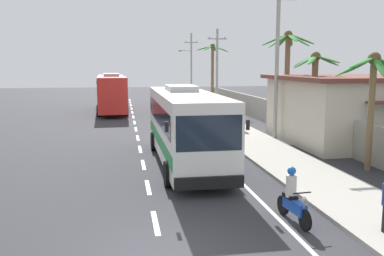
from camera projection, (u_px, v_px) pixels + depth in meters
sidewalk_kerb at (279, 157)px, 21.11m from camera, size 3.20×90.00×0.14m
lane_markings at (179, 145)px, 24.71m from camera, size 3.89×71.00×0.01m
boundary_wall at (315, 127)px, 25.49m from camera, size 0.24×60.00×1.90m
coach_bus_foreground at (185, 124)px, 19.85m from camera, size 3.02×11.04×3.66m
coach_bus_far_lane at (111, 92)px, 41.71m from camera, size 3.40×12.61×3.85m
motorcycle_beside_bus at (202, 124)px, 28.74m from camera, size 0.56×1.96×1.61m
motorcycle_trailing at (293, 200)px, 12.56m from camera, size 0.56×1.96×1.65m
pedestrian_midwalk at (239, 116)px, 29.66m from camera, size 0.36×0.36×1.74m
utility_pole_mid at (277, 59)px, 25.67m from camera, size 2.27×0.24×9.56m
utility_pole_far at (217, 68)px, 42.85m from camera, size 1.97×0.24×8.27m
utility_pole_distant at (191, 64)px, 59.84m from camera, size 2.79×0.24×9.11m
palm_nearest at (287, 62)px, 28.37m from camera, size 3.52×3.61×6.95m
palm_second at (213, 63)px, 46.35m from camera, size 3.66×3.69×6.98m
palm_third at (373, 82)px, 18.21m from camera, size 3.27×3.22×5.22m
palm_farthest at (314, 82)px, 24.07m from camera, size 2.77×2.67×5.42m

